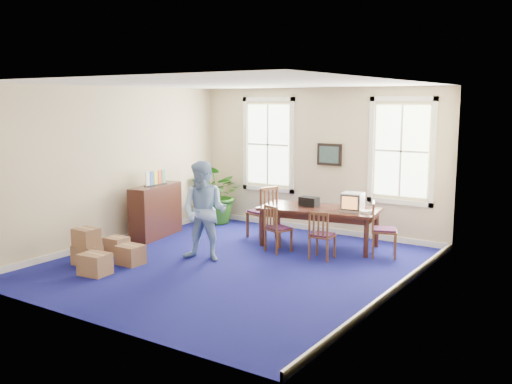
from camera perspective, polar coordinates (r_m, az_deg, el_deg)
The scene contains 25 objects.
floor at distance 10.33m, azimuth -2.32°, elevation -7.26°, with size 6.50×6.50×0.00m, color navy.
ceiling at distance 9.92m, azimuth -2.44°, elevation 10.79°, with size 6.50×6.50×0.00m, color white.
wall_back at distance 12.75m, azimuth 6.23°, elevation 3.15°, with size 6.50×6.50×0.00m, color beige.
wall_front at distance 7.64m, azimuth -16.83°, elevation -1.13°, with size 6.50×6.50×0.00m, color beige.
wall_left at distance 11.99m, azimuth -14.09°, elevation 2.56°, with size 6.50×6.50×0.00m, color beige.
wall_right at distance 8.60m, azimuth 14.03°, elevation 0.10°, with size 6.50×6.50×0.00m, color beige.
baseboard_back at distance 12.97m, azimuth 6.05°, elevation -3.64°, with size 6.00×0.04×0.12m, color white.
baseboard_left at distance 12.23m, azimuth -13.71°, elevation -4.63°, with size 0.04×6.50×0.12m, color white.
baseboard_right at distance 8.97m, azimuth 13.47°, elevation -9.64°, with size 0.04×6.50×0.12m, color white.
window_left at distance 13.35m, azimuth 1.23°, elevation 4.76°, with size 1.40×0.12×2.20m, color white, non-canonical shape.
window_right at distance 11.96m, azimuth 14.33°, elevation 3.98°, with size 1.40×0.12×2.20m, color white, non-canonical shape.
wall_picture at distance 12.56m, azimuth 7.35°, elevation 3.73°, with size 0.58×0.06×0.48m, color black, non-canonical shape.
conference_table at distance 11.55m, azimuth 6.32°, elevation -3.51°, with size 2.33×1.06×0.79m, color #3C1C14, non-canonical shape.
crt_tv at distance 11.20m, azimuth 9.63°, elevation -0.98°, with size 0.39×0.43×0.36m, color #B7B7BC, non-canonical shape.
game_console at distance 11.06m, azimuth 11.00°, elevation -1.96°, with size 0.15×0.19×0.05m, color white.
equipment_bag at distance 11.63m, azimuth 5.33°, elevation -0.95°, with size 0.37×0.24×0.19m, color black.
chair_near_left at distance 11.09m, azimuth 2.25°, elevation -3.63°, with size 0.42×0.42×0.93m, color brown, non-canonical shape.
chair_near_right at distance 10.64m, azimuth 6.65°, elevation -4.27°, with size 0.41×0.41×0.92m, color brown, non-canonical shape.
chair_end_left at distance 12.19m, azimuth 0.58°, elevation -1.99°, with size 0.51×0.51×1.13m, color brown, non-canonical shape.
chair_end_right at distance 10.99m, azimuth 12.74°, elevation -3.69°, with size 0.47×0.47×1.04m, color brown, non-canonical shape.
man at distance 10.43m, azimuth -5.18°, elevation -1.93°, with size 0.90×0.69×1.83m, color #86AAD8.
credenza at distance 12.46m, azimuth -9.98°, elevation -1.82°, with size 0.42×1.47×1.16m, color #3C1C14.
brochure_rack at distance 12.33m, azimuth -10.00°, elevation 1.57°, with size 0.13×0.76×0.33m, color #99999E, non-canonical shape.
potted_plant at distance 13.60m, azimuth -3.77°, elevation -0.18°, with size 1.30×1.13×1.44m, color #1F5513.
cardboard_boxes at distance 10.62m, azimuth -15.61°, elevation -5.20°, with size 1.21×1.21×0.69m, color #936746, non-canonical shape.
Camera 1 is at (5.82, -8.02, 2.90)m, focal length 40.00 mm.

